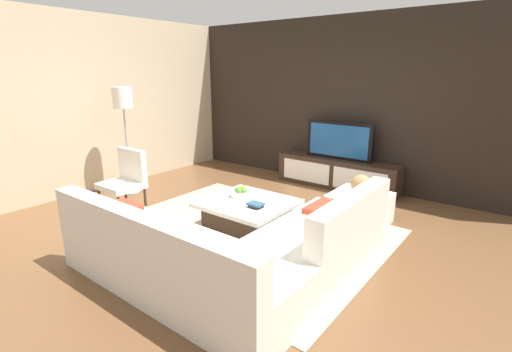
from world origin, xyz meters
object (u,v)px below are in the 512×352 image
object	(u,v)px
fruit_bowl	(241,192)
coffee_table	(248,215)
ottoman	(359,209)
sectional_couch	(234,252)
media_console	(337,173)
book_stack	(256,205)
decorative_ball	(361,185)
floor_lamp	(123,105)
television	(339,141)
accent_chair_near	(126,177)

from	to	relation	value
fruit_bowl	coffee_table	bearing A→B (deg)	-28.88
ottoman	sectional_couch	bearing A→B (deg)	-101.09
media_console	book_stack	xyz separation A→B (m)	(0.11, -2.41, 0.16)
decorative_ball	fruit_bowl	bearing A→B (deg)	-141.62
floor_lamp	decorative_ball	size ratio (longest dim) A/B	6.54
coffee_table	media_console	bearing A→B (deg)	87.51
ottoman	television	bearing A→B (deg)	126.32
media_console	decorative_ball	xyz separation A→B (m)	(0.92, -1.25, 0.28)
fruit_bowl	sectional_couch	bearing A→B (deg)	-53.50
media_console	accent_chair_near	bearing A→B (deg)	-124.43
television	accent_chair_near	world-z (taller)	television
television	book_stack	xyz separation A→B (m)	(0.11, -2.41, -0.40)
coffee_table	book_stack	xyz separation A→B (m)	(0.21, -0.11, 0.21)
media_console	sectional_couch	xyz separation A→B (m)	(0.52, -3.28, 0.04)
coffee_table	floor_lamp	size ratio (longest dim) A/B	0.62
media_console	ottoman	distance (m)	1.55
floor_lamp	sectional_couch	bearing A→B (deg)	-17.67
television	coffee_table	bearing A→B (deg)	-92.49
accent_chair_near	ottoman	xyz separation A→B (m)	(2.82, 1.53, -0.29)
television	fruit_bowl	size ratio (longest dim) A/B	4.10
coffee_table	fruit_bowl	distance (m)	0.31
decorative_ball	sectional_couch	bearing A→B (deg)	-101.09
ottoman	fruit_bowl	bearing A→B (deg)	-141.62
sectional_couch	floor_lamp	size ratio (longest dim) A/B	1.46
accent_chair_near	floor_lamp	xyz separation A→B (m)	(-0.64, 0.48, 0.93)
decorative_ball	media_console	bearing A→B (deg)	126.33
television	book_stack	world-z (taller)	television
floor_lamp	fruit_bowl	distance (m)	2.47
media_console	decorative_ball	distance (m)	1.58
coffee_table	book_stack	bearing A→B (deg)	-27.47
decorative_ball	ottoman	bearing A→B (deg)	0.00
media_console	television	world-z (taller)	television
sectional_couch	ottoman	size ratio (longest dim) A/B	3.53
television	accent_chair_near	bearing A→B (deg)	-124.42
media_console	decorative_ball	world-z (taller)	decorative_ball
media_console	ottoman	xyz separation A→B (m)	(0.92, -1.25, -0.05)
media_console	fruit_bowl	world-z (taller)	fruit_bowl
sectional_couch	ottoman	world-z (taller)	sectional_couch
decorative_ball	book_stack	xyz separation A→B (m)	(-0.80, -1.16, -0.12)
media_console	sectional_couch	size ratio (longest dim) A/B	0.85
sectional_couch	accent_chair_near	bearing A→B (deg)	168.33
fruit_bowl	television	bearing A→B (deg)	82.77
sectional_couch	ottoman	distance (m)	2.07
television	ottoman	xyz separation A→B (m)	(0.92, -1.25, -0.61)
sectional_couch	floor_lamp	distance (m)	3.41
accent_chair_near	ottoman	size ratio (longest dim) A/B	1.24
accent_chair_near	floor_lamp	size ratio (longest dim) A/B	0.51
media_console	television	size ratio (longest dim) A/B	1.82
accent_chair_near	ottoman	bearing A→B (deg)	28.70
fruit_bowl	decorative_ball	xyz separation A→B (m)	(1.20, 0.95, 0.10)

